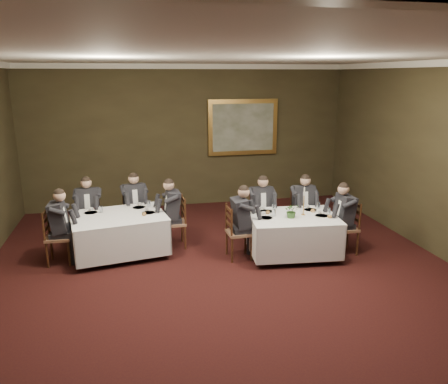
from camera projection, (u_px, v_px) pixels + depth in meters
name	position (u px, v px, depth m)	size (l,w,h in m)	color
ground	(236.00, 296.00, 6.62)	(10.00, 10.00, 0.00)	black
ceiling	(237.00, 55.00, 5.71)	(8.00, 10.00, 0.10)	silver
back_wall	(188.00, 137.00, 10.88)	(8.00, 0.10, 3.50)	#312918
crown_molding	(237.00, 59.00, 5.73)	(8.00, 10.00, 0.12)	white
table_main	(292.00, 232.00, 8.02)	(1.71, 1.37, 0.67)	black
table_second	(119.00, 231.00, 8.05)	(1.86, 1.53, 0.67)	black
chair_main_backleft	(261.00, 227.00, 8.79)	(0.45, 0.43, 1.00)	brown
diner_main_backleft	(261.00, 216.00, 8.72)	(0.42, 0.49, 1.35)	black
chair_main_backright	(302.00, 225.00, 8.89)	(0.47, 0.45, 1.00)	brown
diner_main_backright	(302.00, 215.00, 8.82)	(0.44, 0.51, 1.35)	black
chair_main_endleft	(238.00, 243.00, 7.94)	(0.43, 0.45, 1.00)	brown
diner_main_endleft	(239.00, 231.00, 7.89)	(0.49, 0.43, 1.35)	black
chair_main_endright	(344.00, 238.00, 8.18)	(0.42, 0.44, 1.00)	brown
diner_main_endright	(345.00, 227.00, 8.11)	(0.48, 0.42, 1.35)	black
chair_sec_backleft	(90.00, 228.00, 8.71)	(0.45, 0.43, 1.00)	brown
diner_sec_backleft	(89.00, 218.00, 8.64)	(0.42, 0.49, 1.35)	black
chair_sec_backright	(135.00, 223.00, 9.03)	(0.50, 0.49, 1.00)	brown
diner_sec_backright	(135.00, 212.00, 8.96)	(0.47, 0.54, 1.35)	black
chair_sec_endright	(175.00, 232.00, 8.47)	(0.43, 0.45, 1.00)	brown
diner_sec_endright	(174.00, 221.00, 8.41)	(0.49, 0.43, 1.35)	black
chair_sec_endleft	(59.00, 248.00, 7.72)	(0.43, 0.45, 1.00)	brown
diner_sec_endleft	(59.00, 236.00, 7.66)	(0.49, 0.43, 1.35)	black
centerpiece	(292.00, 210.00, 7.79)	(0.26, 0.22, 0.28)	#2D5926
candlestick	(304.00, 204.00, 7.95)	(0.08, 0.08, 0.53)	gold
place_setting_table_main	(269.00, 209.00, 8.23)	(0.33, 0.31, 0.14)	white
place_setting_table_second	(94.00, 210.00, 8.15)	(0.33, 0.31, 0.14)	white
painting	(243.00, 127.00, 11.06)	(1.79, 0.09, 1.40)	gold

